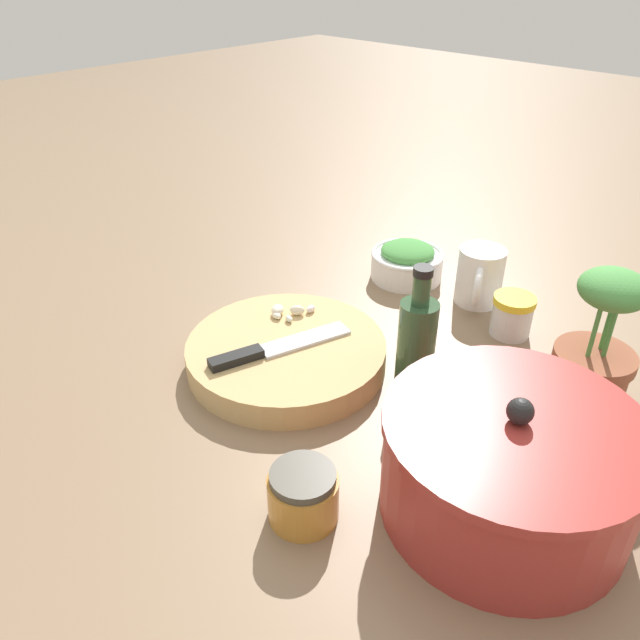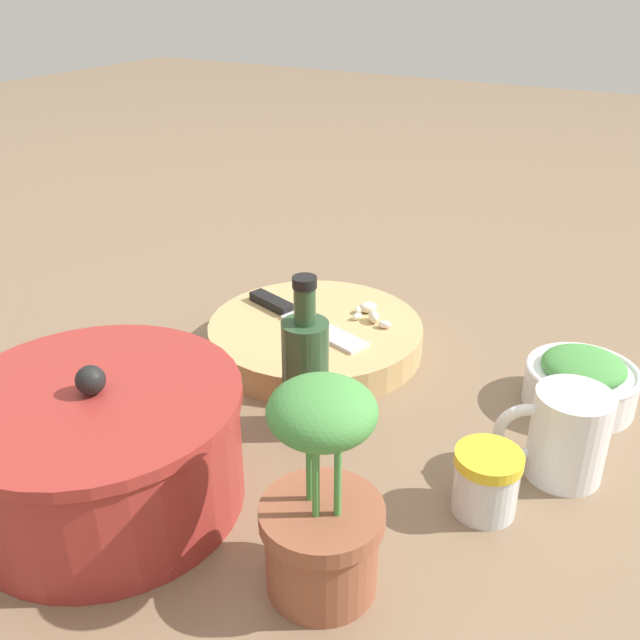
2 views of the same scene
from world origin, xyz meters
name	(u,v)px [view 1 (image 1 of 2)]	position (x,y,z in m)	size (l,w,h in m)	color
ground_plane	(363,357)	(0.00, 0.00, 0.00)	(5.00, 5.00, 0.00)	#7F664C
cutting_board	(286,354)	(0.09, -0.07, 0.02)	(0.29, 0.29, 0.04)	tan
chef_knife	(272,348)	(0.12, -0.07, 0.04)	(0.21, 0.09, 0.01)	black
garlic_cloves	(288,311)	(0.04, -0.12, 0.05)	(0.07, 0.06, 0.02)	silver
herb_bowl	(407,261)	(-0.25, -0.11, 0.03)	(0.13, 0.13, 0.07)	white
spice_jar	(512,315)	(-0.21, 0.13, 0.03)	(0.07, 0.07, 0.07)	silver
coffee_mug	(480,277)	(-0.26, 0.03, 0.05)	(0.11, 0.08, 0.10)	white
honey_jar	(303,495)	(0.28, 0.15, 0.03)	(0.08, 0.08, 0.06)	#BC7A2D
oil_bottle	(416,343)	(0.01, 0.10, 0.08)	(0.05, 0.05, 0.19)	#2D4C2D
stock_pot	(508,466)	(0.12, 0.30, 0.06)	(0.28, 0.28, 0.15)	#9E2D28
potted_herb	(596,353)	(-0.12, 0.29, 0.08)	(0.11, 0.11, 0.20)	#935138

